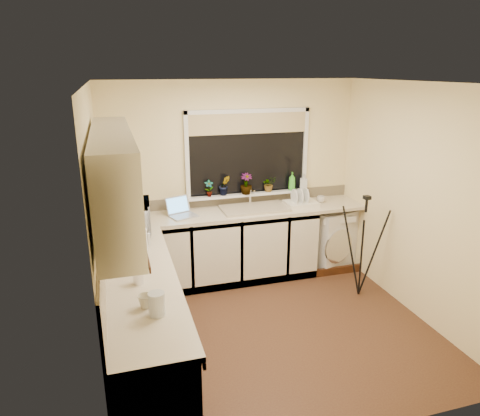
# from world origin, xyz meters

# --- Properties ---
(floor) EXTENTS (3.20, 3.20, 0.00)m
(floor) POSITION_xyz_m (0.00, 0.00, 0.00)
(floor) COLOR #533521
(floor) RESTS_ON ground
(ceiling) EXTENTS (3.20, 3.20, 0.00)m
(ceiling) POSITION_xyz_m (0.00, 0.00, 2.45)
(ceiling) COLOR white
(ceiling) RESTS_ON ground
(wall_back) EXTENTS (3.20, 0.00, 3.20)m
(wall_back) POSITION_xyz_m (0.00, 1.50, 1.23)
(wall_back) COLOR #FFE8AA
(wall_back) RESTS_ON ground
(wall_front) EXTENTS (3.20, 0.00, 3.20)m
(wall_front) POSITION_xyz_m (0.00, -1.50, 1.23)
(wall_front) COLOR #FFE8AA
(wall_front) RESTS_ON ground
(wall_left) EXTENTS (0.00, 3.00, 3.00)m
(wall_left) POSITION_xyz_m (-1.60, 0.00, 1.23)
(wall_left) COLOR #FFE8AA
(wall_left) RESTS_ON ground
(wall_right) EXTENTS (0.00, 3.00, 3.00)m
(wall_right) POSITION_xyz_m (1.60, 0.00, 1.23)
(wall_right) COLOR #FFE8AA
(wall_right) RESTS_ON ground
(base_cabinet_back) EXTENTS (2.55, 0.60, 0.86)m
(base_cabinet_back) POSITION_xyz_m (-0.33, 1.20, 0.43)
(base_cabinet_back) COLOR silver
(base_cabinet_back) RESTS_ON floor
(base_cabinet_left) EXTENTS (0.54, 2.40, 0.86)m
(base_cabinet_left) POSITION_xyz_m (-1.30, -0.30, 0.43)
(base_cabinet_left) COLOR silver
(base_cabinet_left) RESTS_ON floor
(worktop_back) EXTENTS (3.20, 0.60, 0.04)m
(worktop_back) POSITION_xyz_m (0.00, 1.20, 0.88)
(worktop_back) COLOR beige
(worktop_back) RESTS_ON base_cabinet_back
(worktop_left) EXTENTS (0.60, 2.40, 0.04)m
(worktop_left) POSITION_xyz_m (-1.30, -0.30, 0.88)
(worktop_left) COLOR beige
(worktop_left) RESTS_ON base_cabinet_left
(upper_cabinet) EXTENTS (0.28, 1.90, 0.70)m
(upper_cabinet) POSITION_xyz_m (-1.44, -0.45, 1.80)
(upper_cabinet) COLOR silver
(upper_cabinet) RESTS_ON wall_left
(splashback_left) EXTENTS (0.02, 2.40, 0.45)m
(splashback_left) POSITION_xyz_m (-1.59, -0.30, 1.12)
(splashback_left) COLOR beige
(splashback_left) RESTS_ON wall_left
(splashback_back) EXTENTS (3.20, 0.02, 0.14)m
(splashback_back) POSITION_xyz_m (0.00, 1.49, 0.97)
(splashback_back) COLOR beige
(splashback_back) RESTS_ON wall_back
(window_glass) EXTENTS (1.50, 0.02, 1.00)m
(window_glass) POSITION_xyz_m (0.20, 1.49, 1.55)
(window_glass) COLOR black
(window_glass) RESTS_ON wall_back
(window_blind) EXTENTS (1.50, 0.02, 0.25)m
(window_blind) POSITION_xyz_m (0.20, 1.46, 1.92)
(window_blind) COLOR tan
(window_blind) RESTS_ON wall_back
(windowsill) EXTENTS (1.60, 0.14, 0.03)m
(windowsill) POSITION_xyz_m (0.20, 1.43, 1.04)
(windowsill) COLOR white
(windowsill) RESTS_ON wall_back
(sink) EXTENTS (0.82, 0.46, 0.03)m
(sink) POSITION_xyz_m (0.20, 1.20, 0.91)
(sink) COLOR tan
(sink) RESTS_ON worktop_back
(faucet) EXTENTS (0.03, 0.03, 0.24)m
(faucet) POSITION_xyz_m (0.20, 1.38, 1.02)
(faucet) COLOR silver
(faucet) RESTS_ON worktop_back
(washing_machine) EXTENTS (0.69, 0.68, 0.79)m
(washing_machine) POSITION_xyz_m (1.27, 1.24, 0.40)
(washing_machine) COLOR white
(washing_machine) RESTS_ON floor
(laptop) EXTENTS (0.38, 0.37, 0.22)m
(laptop) POSITION_xyz_m (-0.71, 1.22, 0.96)
(laptop) COLOR #A6A6AE
(laptop) RESTS_ON worktop_back
(kettle) EXTENTS (0.16, 0.16, 0.21)m
(kettle) POSITION_xyz_m (-1.27, 0.28, 1.01)
(kettle) COLOR white
(kettle) RESTS_ON worktop_left
(dish_rack) EXTENTS (0.40, 0.30, 0.06)m
(dish_rack) POSITION_xyz_m (0.81, 1.16, 0.93)
(dish_rack) COLOR white
(dish_rack) RESTS_ON worktop_back
(tripod) EXTENTS (0.66, 0.66, 1.22)m
(tripod) POSITION_xyz_m (1.24, 0.37, 0.61)
(tripod) COLOR black
(tripod) RESTS_ON floor
(glass_jug) EXTENTS (0.12, 0.12, 0.17)m
(glass_jug) POSITION_xyz_m (-1.23, -0.93, 0.99)
(glass_jug) COLOR silver
(glass_jug) RESTS_ON worktop_left
(steel_jar) EXTENTS (0.08, 0.08, 0.12)m
(steel_jar) POSITION_xyz_m (-1.32, -0.41, 0.96)
(steel_jar) COLOR silver
(steel_jar) RESTS_ON worktop_left
(microwave) EXTENTS (0.45, 0.62, 0.33)m
(microwave) POSITION_xyz_m (-1.31, 0.79, 1.06)
(microwave) COLOR silver
(microwave) RESTS_ON worktop_left
(plant_a) EXTENTS (0.11, 0.08, 0.21)m
(plant_a) POSITION_xyz_m (-0.33, 1.41, 1.15)
(plant_a) COLOR #999999
(plant_a) RESTS_ON windowsill
(plant_b) EXTENTS (0.14, 0.11, 0.25)m
(plant_b) POSITION_xyz_m (-0.12, 1.42, 1.18)
(plant_b) COLOR #999999
(plant_b) RESTS_ON windowsill
(plant_c) EXTENTS (0.16, 0.16, 0.27)m
(plant_c) POSITION_xyz_m (0.15, 1.39, 1.18)
(plant_c) COLOR #999999
(plant_c) RESTS_ON windowsill
(plant_d) EXTENTS (0.19, 0.17, 0.20)m
(plant_d) POSITION_xyz_m (0.47, 1.43, 1.15)
(plant_d) COLOR #999999
(plant_d) RESTS_ON windowsill
(soap_bottle_green) EXTENTS (0.11, 0.11, 0.24)m
(soap_bottle_green) POSITION_xyz_m (0.78, 1.41, 1.17)
(soap_bottle_green) COLOR green
(soap_bottle_green) RESTS_ON windowsill
(soap_bottle_clear) EXTENTS (0.12, 0.12, 0.21)m
(soap_bottle_clear) POSITION_xyz_m (0.95, 1.41, 1.15)
(soap_bottle_clear) COLOR #999999
(soap_bottle_clear) RESTS_ON windowsill
(cup_back) EXTENTS (0.13, 0.13, 0.08)m
(cup_back) POSITION_xyz_m (1.12, 1.23, 0.94)
(cup_back) COLOR silver
(cup_back) RESTS_ON worktop_back
(cup_left) EXTENTS (0.12, 0.12, 0.10)m
(cup_left) POSITION_xyz_m (-1.30, -0.80, 0.95)
(cup_left) COLOR beige
(cup_left) RESTS_ON worktop_left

